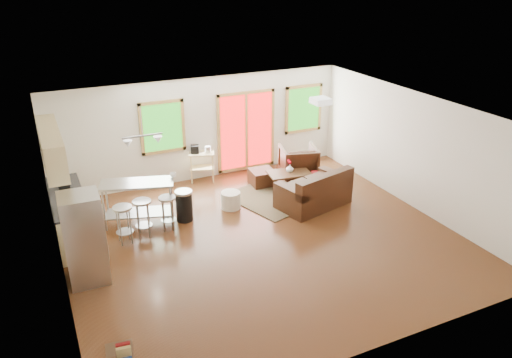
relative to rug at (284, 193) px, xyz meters
name	(u,v)px	position (x,y,z in m)	size (l,w,h in m)	color
floor	(262,239)	(-1.41, -1.74, -0.02)	(7.50, 7.00, 0.02)	#3A1E0E
ceiling	(263,114)	(-1.41, -1.74, 2.60)	(7.50, 7.00, 0.02)	white
back_wall	(202,129)	(-1.41, 1.77, 1.29)	(7.50, 0.02, 2.60)	silver
left_wall	(54,219)	(-5.17, -1.74, 1.29)	(0.02, 7.00, 2.60)	silver
right_wall	(416,151)	(2.35, -1.74, 1.29)	(0.02, 7.00, 2.60)	silver
front_wall	(377,275)	(-1.41, -5.25, 1.29)	(7.50, 0.02, 2.60)	silver
window_left	(163,127)	(-2.41, 1.72, 1.49)	(1.10, 0.05, 1.30)	#1B5D14
french_doors	(246,131)	(-0.21, 1.72, 1.09)	(1.60, 0.05, 2.10)	red
window_right	(304,109)	(1.49, 1.72, 1.49)	(1.10, 0.05, 1.30)	#1B5D14
rug	(284,193)	(0.00, 0.00, 0.00)	(2.42, 1.86, 0.02)	#3D5236
loveseat	(315,192)	(0.32, -0.90, 0.33)	(1.81, 1.29, 0.87)	black
coffee_table	(289,175)	(0.27, 0.23, 0.34)	(1.11, 0.76, 0.41)	#3A2715
armchair	(298,160)	(0.82, 0.75, 0.45)	(0.89, 0.83, 0.92)	black
ottoman	(262,177)	(-0.24, 0.69, 0.18)	(0.58, 0.58, 0.39)	black
pouf	(231,200)	(-1.45, -0.18, 0.18)	(0.44, 0.44, 0.39)	beige
vase	(290,168)	(0.31, 0.28, 0.50)	(0.25, 0.25, 0.32)	silver
book	(312,168)	(0.73, -0.08, 0.55)	(0.24, 0.03, 0.32)	maroon
cabinets	(65,196)	(-4.90, -0.04, 0.92)	(0.64, 2.24, 2.30)	#CFB87B
refrigerator	(85,239)	(-4.75, -1.72, 0.81)	(0.69, 0.66, 1.64)	#B7BABC
island	(138,195)	(-3.48, -0.03, 0.64)	(1.61, 1.01, 0.95)	#B7BABC
cup	(173,174)	(-2.71, -0.08, 1.00)	(0.13, 0.10, 0.13)	white
bar_stool_a	(123,216)	(-3.93, -0.71, 0.58)	(0.39, 0.39, 0.79)	#B7BABC
bar_stool_b	(142,210)	(-3.53, -0.61, 0.58)	(0.46, 0.46, 0.79)	#B7BABC
bar_stool_c	(167,206)	(-3.00, -0.55, 0.54)	(0.45, 0.45, 0.74)	#B7BABC
trash_can	(184,205)	(-2.57, -0.29, 0.33)	(0.41, 0.41, 0.68)	black
kitchen_cart	(201,157)	(-1.53, 1.56, 0.64)	(0.73, 0.59, 0.96)	#CFB87B
ceiling_flush	(321,101)	(0.19, -1.14, 2.52)	(0.35, 0.35, 0.12)	white
pendant_light	(143,141)	(-3.31, -0.24, 1.89)	(0.80, 0.18, 0.79)	gray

